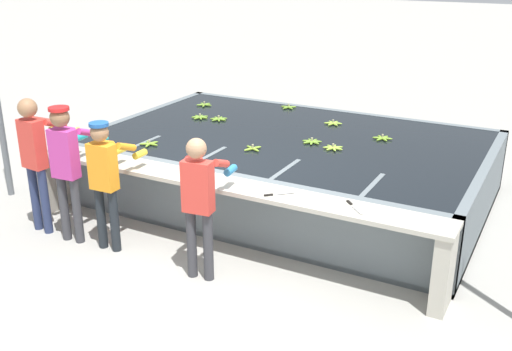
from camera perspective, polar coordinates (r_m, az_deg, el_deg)
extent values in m
plane|color=#A3A099|center=(7.15, -4.72, -7.84)|extent=(80.00, 80.00, 0.00)
cube|color=slate|center=(8.91, 3.07, -1.63)|extent=(5.50, 3.58, 0.06)
cube|color=slate|center=(7.34, -2.67, -3.07)|extent=(5.50, 0.12, 0.91)
cube|color=slate|center=(10.27, 7.26, 3.79)|extent=(5.50, 0.12, 0.91)
cube|color=slate|center=(10.13, -10.78, 3.35)|extent=(0.12, 3.58, 0.91)
cube|color=slate|center=(8.08, 20.65, -2.17)|extent=(0.12, 3.58, 0.91)
cube|color=black|center=(8.75, 3.13, 1.10)|extent=(5.26, 3.34, 0.84)
cube|color=slate|center=(8.58, -10.60, 0.16)|extent=(0.06, 0.80, 0.91)
cube|color=slate|center=(7.97, -4.38, -1.14)|extent=(0.06, 0.80, 0.91)
cube|color=slate|center=(7.47, 2.77, -2.63)|extent=(0.06, 0.80, 0.91)
cube|color=slate|center=(7.11, 10.80, -4.24)|extent=(0.06, 0.80, 0.91)
cube|color=#B7B2A3|center=(6.95, -3.93, -0.67)|extent=(5.50, 0.45, 0.05)
cube|color=#B7B2A3|center=(8.73, -18.77, -0.42)|extent=(0.16, 0.41, 0.86)
cube|color=#B7B2A3|center=(6.27, 17.42, -8.68)|extent=(0.16, 0.41, 0.86)
cylinder|color=navy|center=(8.17, -20.30, -2.00)|extent=(0.11, 0.11, 0.87)
cylinder|color=navy|center=(8.02, -19.45, -2.32)|extent=(0.11, 0.11, 0.87)
cube|color=#DB3D33|center=(7.86, -20.53, 2.83)|extent=(0.34, 0.20, 0.61)
sphere|color=#9E704C|center=(7.74, -20.94, 6.03)|extent=(0.23, 0.23, 0.23)
cylinder|color=#DB3D33|center=(8.06, -19.97, 4.98)|extent=(0.11, 0.32, 0.18)
cylinder|color=gold|center=(8.25, -18.46, 4.30)|extent=(0.10, 0.21, 0.08)
cylinder|color=#DB3D33|center=(7.81, -18.56, 4.68)|extent=(0.11, 0.32, 0.18)
cylinder|color=gold|center=(8.00, -17.03, 3.98)|extent=(0.10, 0.21, 0.08)
cylinder|color=#38383D|center=(7.77, -17.81, -2.97)|extent=(0.11, 0.11, 0.84)
cylinder|color=#38383D|center=(7.64, -16.67, -3.23)|extent=(0.11, 0.11, 0.84)
cube|color=#BC388E|center=(7.45, -17.82, 1.99)|extent=(0.33, 0.19, 0.60)
sphere|color=#896042|center=(7.33, -18.20, 5.27)|extent=(0.23, 0.23, 0.23)
cylinder|color=red|center=(7.31, -18.29, 6.06)|extent=(0.24, 0.24, 0.04)
cylinder|color=#BC388E|center=(7.67, -17.69, 4.20)|extent=(0.10, 0.31, 0.18)
cylinder|color=#1EA3AD|center=(7.90, -16.39, 3.55)|extent=(0.10, 0.21, 0.08)
cylinder|color=#BC388E|center=(7.47, -15.83, 3.97)|extent=(0.10, 0.31, 0.18)
cylinder|color=#1EA3AD|center=(7.70, -14.55, 3.30)|extent=(0.10, 0.21, 0.08)
cylinder|color=#1E2328|center=(7.45, -14.53, -3.91)|extent=(0.11, 0.11, 0.78)
cylinder|color=#1E2328|center=(7.33, -13.34, -4.22)|extent=(0.11, 0.11, 0.78)
cube|color=orange|center=(7.14, -14.39, 0.82)|extent=(0.33, 0.18, 0.55)
sphere|color=#9E704C|center=(7.02, -14.69, 3.99)|extent=(0.21, 0.21, 0.21)
cylinder|color=#1E5199|center=(6.99, -14.76, 4.74)|extent=(0.22, 0.22, 0.04)
cylinder|color=orange|center=(7.36, -14.24, 3.00)|extent=(0.09, 0.31, 0.18)
cylinder|color=gold|center=(7.59, -12.93, 2.34)|extent=(0.09, 0.20, 0.08)
cylinder|color=orange|center=(7.16, -12.27, 2.68)|extent=(0.09, 0.31, 0.18)
cylinder|color=gold|center=(7.40, -10.99, 2.01)|extent=(0.09, 0.20, 0.08)
cylinder|color=#38383D|center=(6.62, -6.15, -6.45)|extent=(0.11, 0.11, 0.80)
cylinder|color=#38383D|center=(6.54, -4.57, -6.75)|extent=(0.11, 0.11, 0.80)
cube|color=#DB3D33|center=(6.30, -5.57, -1.07)|extent=(0.34, 0.21, 0.57)
sphere|color=tan|center=(6.15, -5.70, 2.58)|extent=(0.22, 0.22, 0.22)
cylinder|color=#DB3D33|center=(6.50, -5.92, 1.50)|extent=(0.12, 0.32, 0.18)
cylinder|color=teal|center=(6.77, -4.93, 0.83)|extent=(0.11, 0.21, 0.08)
cylinder|color=#DB3D33|center=(6.37, -3.35, 1.17)|extent=(0.12, 0.32, 0.18)
cylinder|color=teal|center=(6.64, -2.44, 0.50)|extent=(0.11, 0.21, 0.08)
ellipsoid|color=#8CB738|center=(8.03, 0.01, 2.65)|extent=(0.11, 0.17, 0.04)
ellipsoid|color=#8CB738|center=(8.05, -0.54, 2.68)|extent=(0.17, 0.11, 0.04)
ellipsoid|color=#8CB738|center=(7.97, -0.64, 2.51)|extent=(0.11, 0.17, 0.04)
ellipsoid|color=#8CB738|center=(7.96, -0.09, 2.48)|extent=(0.17, 0.11, 0.04)
cylinder|color=tan|center=(7.99, -0.32, 2.82)|extent=(0.03, 0.03, 0.04)
ellipsoid|color=#75A333|center=(9.47, -3.25, 5.42)|extent=(0.14, 0.15, 0.04)
ellipsoid|color=#75A333|center=(9.51, -3.44, 5.47)|extent=(0.06, 0.17, 0.04)
ellipsoid|color=#75A333|center=(9.51, -3.73, 5.46)|extent=(0.16, 0.12, 0.04)
ellipsoid|color=#75A333|center=(9.47, -3.90, 5.40)|extent=(0.17, 0.09, 0.04)
ellipsoid|color=#75A333|center=(9.42, -3.83, 5.32)|extent=(0.09, 0.17, 0.04)
ellipsoid|color=#75A333|center=(9.41, -3.56, 5.30)|extent=(0.12, 0.16, 0.04)
ellipsoid|color=#75A333|center=(9.43, -3.30, 5.34)|extent=(0.17, 0.05, 0.04)
cylinder|color=tan|center=(9.45, -3.58, 5.59)|extent=(0.03, 0.03, 0.04)
ellipsoid|color=#75A333|center=(10.42, -4.72, 6.79)|extent=(0.08, 0.17, 0.04)
ellipsoid|color=#75A333|center=(10.43, -5.07, 6.79)|extent=(0.16, 0.12, 0.04)
ellipsoid|color=#75A333|center=(10.38, -5.25, 6.71)|extent=(0.15, 0.14, 0.04)
ellipsoid|color=#75A333|center=(10.33, -5.00, 6.66)|extent=(0.10, 0.17, 0.04)
ellipsoid|color=#75A333|center=(10.36, -4.68, 6.70)|extent=(0.17, 0.05, 0.04)
cylinder|color=tan|center=(10.37, -4.95, 6.92)|extent=(0.03, 0.03, 0.04)
ellipsoid|color=#75A333|center=(8.35, 4.98, 3.27)|extent=(0.17, 0.05, 0.04)
ellipsoid|color=#75A333|center=(8.30, 5.02, 3.17)|extent=(0.12, 0.16, 0.04)
ellipsoid|color=#75A333|center=(8.28, 5.30, 3.11)|extent=(0.09, 0.17, 0.04)
ellipsoid|color=#75A333|center=(8.29, 5.61, 3.13)|extent=(0.17, 0.09, 0.04)
ellipsoid|color=#75A333|center=(8.34, 5.72, 3.22)|extent=(0.16, 0.12, 0.04)
ellipsoid|color=#75A333|center=(8.38, 5.54, 3.31)|extent=(0.06, 0.17, 0.04)
ellipsoid|color=#75A333|center=(8.38, 5.21, 3.33)|extent=(0.14, 0.15, 0.04)
cylinder|color=tan|center=(8.32, 5.35, 3.45)|extent=(0.03, 0.03, 0.04)
ellipsoid|color=#9EC642|center=(9.23, 7.51, 4.86)|extent=(0.15, 0.14, 0.04)
ellipsoid|color=#9EC642|center=(9.27, 7.69, 4.93)|extent=(0.17, 0.09, 0.04)
ellipsoid|color=#9EC642|center=(9.32, 7.53, 5.02)|extent=(0.07, 0.17, 0.04)
ellipsoid|color=#9EC642|center=(9.32, 7.19, 5.03)|extent=(0.15, 0.14, 0.04)
ellipsoid|color=#9EC642|center=(9.28, 7.01, 4.97)|extent=(0.17, 0.09, 0.04)
ellipsoid|color=#9EC642|center=(9.23, 7.17, 4.88)|extent=(0.07, 0.17, 0.04)
cylinder|color=tan|center=(9.27, 7.36, 5.16)|extent=(0.03, 0.03, 0.04)
ellipsoid|color=#75A333|center=(9.56, -5.07, 5.51)|extent=(0.17, 0.04, 0.04)
ellipsoid|color=#75A333|center=(9.61, -5.05, 5.59)|extent=(0.13, 0.16, 0.04)
ellipsoid|color=#75A333|center=(9.64, -5.26, 5.63)|extent=(0.08, 0.17, 0.04)
ellipsoid|color=#75A333|center=(9.63, -5.54, 5.61)|extent=(0.17, 0.10, 0.04)
ellipsoid|color=#75A333|center=(9.59, -5.69, 5.54)|extent=(0.17, 0.11, 0.04)
ellipsoid|color=#75A333|center=(9.55, -5.58, 5.48)|extent=(0.06, 0.17, 0.04)
ellipsoid|color=#75A333|center=(9.54, -5.31, 5.46)|extent=(0.14, 0.15, 0.04)
cylinder|color=tan|center=(9.58, -5.37, 5.75)|extent=(0.03, 0.03, 0.04)
ellipsoid|color=#75A333|center=(10.20, 3.41, 6.52)|extent=(0.16, 0.13, 0.04)
ellipsoid|color=#75A333|center=(10.24, 3.13, 6.59)|extent=(0.09, 0.17, 0.04)
ellipsoid|color=#75A333|center=(10.21, 2.82, 6.55)|extent=(0.17, 0.04, 0.04)
ellipsoid|color=#75A333|center=(10.15, 2.89, 6.46)|extent=(0.08, 0.17, 0.04)
ellipsoid|color=#75A333|center=(10.14, 3.26, 6.44)|extent=(0.16, 0.13, 0.04)
cylinder|color=tan|center=(10.18, 3.11, 6.71)|extent=(0.03, 0.03, 0.04)
ellipsoid|color=#7FAD33|center=(8.68, 12.15, 3.56)|extent=(0.08, 0.17, 0.04)
ellipsoid|color=#7FAD33|center=(8.69, 11.79, 3.59)|extent=(0.14, 0.15, 0.04)
ellipsoid|color=#7FAD33|center=(8.64, 11.58, 3.52)|extent=(0.17, 0.07, 0.04)
ellipsoid|color=#7FAD33|center=(8.59, 11.74, 3.42)|extent=(0.08, 0.17, 0.04)
ellipsoid|color=#7FAD33|center=(8.59, 12.11, 3.38)|extent=(0.14, 0.15, 0.04)
ellipsoid|color=#7FAD33|center=(8.64, 12.31, 3.46)|extent=(0.17, 0.07, 0.04)
cylinder|color=tan|center=(8.63, 11.97, 3.72)|extent=(0.03, 0.03, 0.04)
ellipsoid|color=#9EC642|center=(8.05, 7.44, 2.51)|extent=(0.12, 0.16, 0.04)
ellipsoid|color=#9EC642|center=(8.08, 7.71, 2.56)|extent=(0.17, 0.05, 0.04)
ellipsoid|color=#9EC642|center=(8.12, 7.72, 2.66)|extent=(0.14, 0.15, 0.04)
ellipsoid|color=#9EC642|center=(8.15, 7.46, 2.74)|extent=(0.06, 0.17, 0.04)
ellipsoid|color=#9EC642|center=(8.14, 7.13, 2.73)|extent=(0.16, 0.12, 0.04)
ellipsoid|color=#9EC642|center=(8.10, 6.97, 2.65)|extent=(0.17, 0.09, 0.04)
ellipsoid|color=#9EC642|center=(8.06, 7.11, 2.54)|extent=(0.09, 0.17, 0.04)
cylinder|color=tan|center=(8.09, 7.37, 2.87)|extent=(0.03, 0.03, 0.04)
ellipsoid|color=#7FAD33|center=(8.28, -10.24, 2.88)|extent=(0.08, 0.17, 0.04)
ellipsoid|color=#7FAD33|center=(8.30, -9.81, 2.93)|extent=(0.17, 0.04, 0.04)
ellipsoid|color=#7FAD33|center=(8.36, -9.79, 3.07)|extent=(0.09, 0.17, 0.04)
ellipsoid|color=#7FAD33|center=(8.38, -10.20, 3.09)|extent=(0.16, 0.13, 0.04)
ellipsoid|color=#7FAD33|center=(8.34, -10.48, 2.97)|extent=(0.16, 0.13, 0.04)
cylinder|color=tan|center=(8.32, -10.12, 3.22)|extent=(0.03, 0.03, 0.04)
cube|color=silver|center=(6.55, 2.87, -1.68)|extent=(0.17, 0.16, 0.00)
cube|color=black|center=(6.49, 1.20, -1.87)|extent=(0.09, 0.09, 0.02)
cube|color=silver|center=(6.21, 9.64, -3.25)|extent=(0.16, 0.17, 0.00)
cube|color=black|center=(6.38, 8.88, -2.56)|extent=(0.09, 0.09, 0.02)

